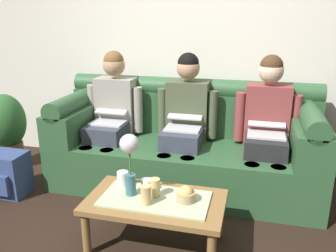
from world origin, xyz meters
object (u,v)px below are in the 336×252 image
at_px(person_middle, 185,117).
at_px(cup_far_center, 155,188).
at_px(coffee_table, 155,205).
at_px(flower_vase, 130,155).
at_px(person_left, 112,111).
at_px(cup_near_right, 123,179).
at_px(snack_bowl, 186,195).
at_px(cup_far_left, 147,185).
at_px(couch, 185,146).
at_px(person_right, 267,122).
at_px(potted_plant, 7,127).
at_px(backpack_left, 6,174).
at_px(cup_near_left, 146,195).

relative_size(person_middle, cup_far_center, 9.63).
distance_m(coffee_table, flower_vase, 0.39).
height_order(flower_vase, cup_far_center, flower_vase).
height_order(person_left, cup_near_right, person_left).
relative_size(person_middle, coffee_table, 1.32).
bearing_deg(cup_far_center, snack_bowl, -2.67).
distance_m(flower_vase, cup_far_left, 0.28).
xyz_separation_m(person_left, person_middle, (0.71, 0.00, -0.00)).
height_order(couch, person_right, person_right).
height_order(person_middle, snack_bowl, person_middle).
bearing_deg(person_left, cup_far_center, -53.64).
bearing_deg(cup_near_right, potted_plant, 153.67).
xyz_separation_m(flower_vase, cup_far_center, (0.17, 0.02, -0.23)).
distance_m(coffee_table, snack_bowl, 0.23).
height_order(cup_far_center, backpack_left, cup_far_center).
distance_m(person_left, potted_plant, 1.17).
xyz_separation_m(person_right, cup_far_left, (-0.80, -0.90, -0.25)).
distance_m(cup_near_left, cup_far_left, 0.18).
distance_m(flower_vase, cup_far_center, 0.28).
xyz_separation_m(couch, person_right, (0.71, -0.00, 0.29)).
relative_size(cup_near_right, backpack_left, 0.28).
relative_size(snack_bowl, cup_near_left, 1.00).
bearing_deg(potted_plant, person_right, 1.83).
bearing_deg(cup_far_center, person_right, 53.02).
height_order(cup_near_left, backpack_left, cup_near_left).
relative_size(person_right, cup_far_center, 9.63).
bearing_deg(cup_far_left, person_right, 48.33).
distance_m(person_middle, cup_far_center, 0.99).
height_order(cup_far_left, potted_plant, potted_plant).
distance_m(person_middle, cup_near_left, 1.10).
xyz_separation_m(person_left, cup_near_left, (0.68, -1.07, -0.23)).
distance_m(flower_vase, snack_bowl, 0.45).
relative_size(cup_far_center, backpack_left, 0.33).
bearing_deg(potted_plant, cup_near_left, -28.44).
bearing_deg(potted_plant, person_left, 4.10).
distance_m(cup_near_right, cup_far_left, 0.19).
height_order(coffee_table, cup_far_center, cup_far_center).
bearing_deg(coffee_table, potted_plant, 154.15).
distance_m(cup_far_left, potted_plant, 1.96).
xyz_separation_m(cup_near_right, cup_far_center, (0.27, -0.09, 0.01)).
xyz_separation_m(person_left, flower_vase, (0.54, -0.98, -0.00)).
height_order(cup_near_right, potted_plant, potted_plant).
distance_m(cup_near_right, cup_far_center, 0.28).
height_order(coffee_table, cup_near_right, cup_near_right).
distance_m(snack_bowl, cup_near_left, 0.26).
bearing_deg(person_left, couch, 0.34).
xyz_separation_m(person_middle, cup_far_center, (-0.01, -0.96, -0.23)).
xyz_separation_m(cup_near_right, cup_far_left, (0.19, -0.03, -0.01)).
bearing_deg(snack_bowl, person_middle, 102.00).
distance_m(person_left, snack_bowl, 1.36).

